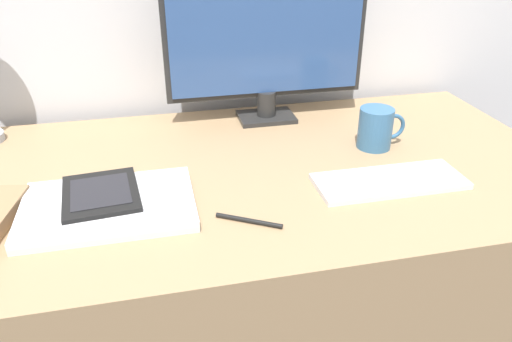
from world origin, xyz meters
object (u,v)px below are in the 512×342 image
object	(u,v)px
laptop	(109,206)
ereader	(101,193)
keyboard	(390,181)
monitor	(267,33)
pen	(249,221)
coffee_mug	(376,128)

from	to	relation	value
laptop	ereader	bearing A→B (deg)	119.16
keyboard	laptop	world-z (taller)	laptop
monitor	keyboard	bearing A→B (deg)	-68.17
keyboard	ereader	distance (m)	0.60
laptop	pen	bearing A→B (deg)	-20.92
coffee_mug	ereader	bearing A→B (deg)	-167.95
monitor	pen	xyz separation A→B (m)	(-0.16, -0.50, -0.23)
coffee_mug	pen	world-z (taller)	coffee_mug
ereader	coffee_mug	bearing A→B (deg)	12.05
ereader	pen	bearing A→B (deg)	-24.47
pen	coffee_mug	bearing A→B (deg)	34.99
monitor	pen	distance (m)	0.57
keyboard	coffee_mug	distance (m)	0.19
monitor	keyboard	xyz separation A→B (m)	(0.17, -0.42, -0.23)
coffee_mug	pen	bearing A→B (deg)	-145.01
laptop	ereader	distance (m)	0.03
laptop	ereader	size ratio (longest dim) A/B	1.75
laptop	coffee_mug	distance (m)	0.65
monitor	laptop	bearing A→B (deg)	-135.71
keyboard	laptop	distance (m)	0.58
laptop	keyboard	bearing A→B (deg)	-1.90
ereader	monitor	bearing A→B (deg)	41.49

